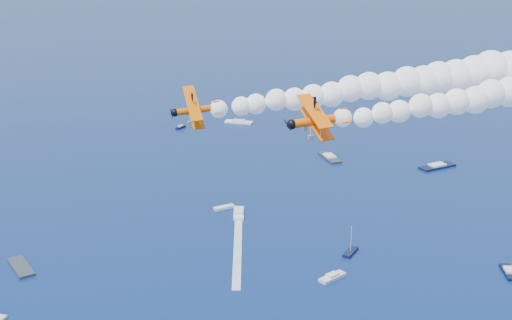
% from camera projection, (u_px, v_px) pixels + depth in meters
% --- Properties ---
extents(biplane_lead, '(11.94, 12.70, 7.75)m').
position_uv_depth(biplane_lead, '(318.00, 121.00, 84.73)').
color(biplane_lead, '#FF5E05').
extents(biplane_trail, '(9.97, 10.58, 7.38)m').
position_uv_depth(biplane_trail, '(196.00, 110.00, 88.81)').
color(biplane_trail, '#E56004').
extents(smoke_trail_trail, '(63.17, 59.39, 10.79)m').
position_uv_depth(smoke_trail_trail, '(414.00, 81.00, 94.53)').
color(smoke_trail_trail, white).
extents(spectator_boats, '(227.53, 179.75, 0.70)m').
position_uv_depth(spectator_boats, '(394.00, 228.00, 184.27)').
color(spectator_boats, white).
rests_on(spectator_boats, ground).
extents(boat_wakes, '(123.82, 39.35, 0.04)m').
position_uv_depth(boat_wakes, '(457.00, 286.00, 155.15)').
color(boat_wakes, white).
rests_on(boat_wakes, ground).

